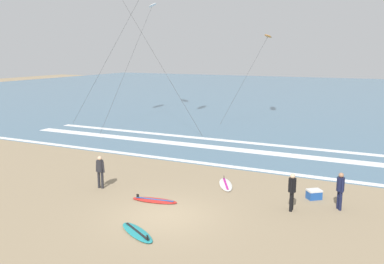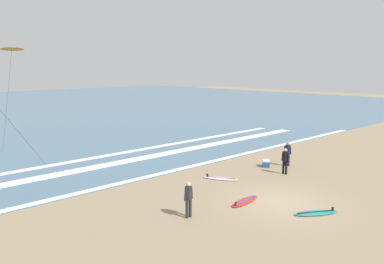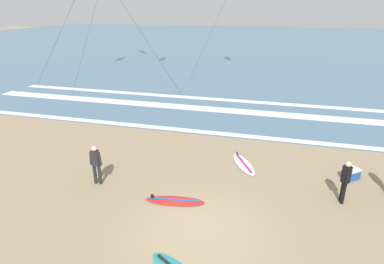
{
  "view_description": "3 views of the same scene",
  "coord_description": "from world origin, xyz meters",
  "px_view_note": "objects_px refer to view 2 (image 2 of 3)",
  "views": [
    {
      "loc": [
        7.83,
        -13.8,
        6.51
      ],
      "look_at": [
        -0.49,
        3.51,
        2.8
      ],
      "focal_mm": 38.78,
      "sensor_mm": 36.0,
      "label": 1
    },
    {
      "loc": [
        -15.46,
        -10.2,
        6.48
      ],
      "look_at": [
        -3.12,
        2.94,
        3.45
      ],
      "focal_mm": 36.52,
      "sensor_mm": 36.0,
      "label": 2
    },
    {
      "loc": [
        1.83,
        -7.96,
        6.54
      ],
      "look_at": [
        -0.67,
        1.47,
        2.64
      ],
      "focal_mm": 30.02,
      "sensor_mm": 36.0,
      "label": 3
    }
  ],
  "objects_px": {
    "surfer_left_near": "(285,159)",
    "surfboard_near_water": "(221,178)",
    "kite_orange_high_left": "(12,49)",
    "surfboard_left_pile": "(245,201)",
    "cooler_box": "(266,163)",
    "surfer_background_far": "(287,152)",
    "surfboard_right_spare": "(316,213)",
    "surfer_left_far": "(189,196)"
  },
  "relations": [
    {
      "from": "surfer_left_far",
      "to": "kite_orange_high_left",
      "type": "bearing_deg",
      "value": 86.8
    },
    {
      "from": "surfer_background_far",
      "to": "surfboard_right_spare",
      "type": "distance_m",
      "value": 8.57
    },
    {
      "from": "surfboard_left_pile",
      "to": "kite_orange_high_left",
      "type": "bearing_deg",
      "value": 94.53
    },
    {
      "from": "kite_orange_high_left",
      "to": "surfer_left_far",
      "type": "bearing_deg",
      "value": -93.2
    },
    {
      "from": "surfboard_left_pile",
      "to": "surfer_left_far",
      "type": "bearing_deg",
      "value": 172.32
    },
    {
      "from": "surfer_left_near",
      "to": "surfer_background_far",
      "type": "xyz_separation_m",
      "value": [
        1.78,
        1.0,
        0.0
      ]
    },
    {
      "from": "surfboard_right_spare",
      "to": "surfer_left_far",
      "type": "bearing_deg",
      "value": 140.95
    },
    {
      "from": "surfer_left_near",
      "to": "surfboard_left_pile",
      "type": "distance_m",
      "value": 5.97
    },
    {
      "from": "surfer_background_far",
      "to": "surfboard_left_pile",
      "type": "height_order",
      "value": "surfer_background_far"
    },
    {
      "from": "cooler_box",
      "to": "surfboard_right_spare",
      "type": "bearing_deg",
      "value": -128.53
    },
    {
      "from": "surfer_left_near",
      "to": "surfboard_near_water",
      "type": "xyz_separation_m",
      "value": [
        -3.66,
        1.92,
        -0.91
      ]
    },
    {
      "from": "surfboard_right_spare",
      "to": "cooler_box",
      "type": "height_order",
      "value": "cooler_box"
    },
    {
      "from": "surfer_left_far",
      "to": "surfboard_near_water",
      "type": "height_order",
      "value": "surfer_left_far"
    },
    {
      "from": "surfer_left_near",
      "to": "kite_orange_high_left",
      "type": "xyz_separation_m",
      "value": [
        -7.65,
        23.06,
        6.99
      ]
    },
    {
      "from": "surfer_left_far",
      "to": "surfboard_left_pile",
      "type": "distance_m",
      "value": 3.45
    },
    {
      "from": "surfer_left_near",
      "to": "surfboard_near_water",
      "type": "distance_m",
      "value": 4.24
    },
    {
      "from": "surfboard_left_pile",
      "to": "cooler_box",
      "type": "height_order",
      "value": "cooler_box"
    },
    {
      "from": "surfboard_right_spare",
      "to": "surfboard_near_water",
      "type": "bearing_deg",
      "value": 82.16
    },
    {
      "from": "surfboard_right_spare",
      "to": "surfboard_left_pile",
      "type": "bearing_deg",
      "value": 109.73
    },
    {
      "from": "surfer_background_far",
      "to": "kite_orange_high_left",
      "type": "relative_size",
      "value": 0.19
    },
    {
      "from": "surfer_left_near",
      "to": "surfer_left_far",
      "type": "bearing_deg",
      "value": -173.1
    },
    {
      "from": "surfer_left_far",
      "to": "kite_orange_high_left",
      "type": "relative_size",
      "value": 0.19
    },
    {
      "from": "surfer_left_near",
      "to": "surfer_left_far",
      "type": "distance_m",
      "value": 9.06
    },
    {
      "from": "surfboard_near_water",
      "to": "cooler_box",
      "type": "distance_m",
      "value": 4.29
    },
    {
      "from": "surfer_left_far",
      "to": "surfboard_left_pile",
      "type": "xyz_separation_m",
      "value": [
        3.3,
        -0.44,
        -0.91
      ]
    },
    {
      "from": "surfer_background_far",
      "to": "cooler_box",
      "type": "xyz_separation_m",
      "value": [
        -1.17,
        0.84,
        -0.74
      ]
    },
    {
      "from": "surfer_left_near",
      "to": "surfer_left_far",
      "type": "relative_size",
      "value": 1.0
    },
    {
      "from": "surfer_left_near",
      "to": "surfboard_right_spare",
      "type": "bearing_deg",
      "value": -134.35
    },
    {
      "from": "cooler_box",
      "to": "surfer_left_near",
      "type": "bearing_deg",
      "value": -108.55
    },
    {
      "from": "surfer_left_near",
      "to": "surfboard_near_water",
      "type": "relative_size",
      "value": 0.75
    },
    {
      "from": "surfer_background_far",
      "to": "surfboard_left_pile",
      "type": "bearing_deg",
      "value": -161.27
    },
    {
      "from": "surfboard_right_spare",
      "to": "cooler_box",
      "type": "relative_size",
      "value": 2.79
    },
    {
      "from": "surfer_background_far",
      "to": "surfboard_left_pile",
      "type": "distance_m",
      "value": 7.95
    },
    {
      "from": "surfboard_near_water",
      "to": "surfer_left_far",
      "type": "bearing_deg",
      "value": -150.55
    },
    {
      "from": "surfboard_left_pile",
      "to": "surfboard_right_spare",
      "type": "relative_size",
      "value": 1.02
    },
    {
      "from": "surfboard_left_pile",
      "to": "kite_orange_high_left",
      "type": "relative_size",
      "value": 0.26
    },
    {
      "from": "surfer_background_far",
      "to": "surfboard_right_spare",
      "type": "height_order",
      "value": "surfer_background_far"
    },
    {
      "from": "surfboard_near_water",
      "to": "kite_orange_high_left",
      "type": "xyz_separation_m",
      "value": [
        -3.98,
        21.14,
        7.9
      ]
    },
    {
      "from": "surfboard_right_spare",
      "to": "cooler_box",
      "type": "xyz_separation_m",
      "value": [
        5.19,
        6.52,
        0.18
      ]
    },
    {
      "from": "surfer_left_far",
      "to": "surfboard_near_water",
      "type": "relative_size",
      "value": 0.75
    },
    {
      "from": "kite_orange_high_left",
      "to": "surfboard_left_pile",
      "type": "bearing_deg",
      "value": -85.47
    },
    {
      "from": "surfer_left_near",
      "to": "surfer_background_far",
      "type": "relative_size",
      "value": 1.0
    }
  ]
}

